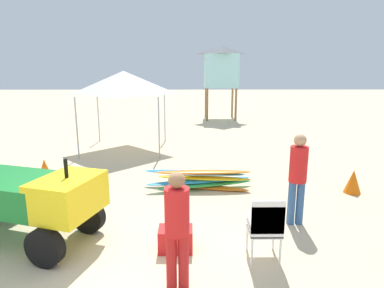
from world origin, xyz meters
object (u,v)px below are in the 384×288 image
(lifeguard_tower, at_px, (221,66))
(traffic_cone_near, at_px, (45,169))
(traffic_cone_far, at_px, (353,181))
(cooler_box, at_px, (176,239))
(utility_cart, at_px, (27,197))
(popup_canopy, at_px, (124,82))
(surfboard_pile, at_px, (201,179))
(lifeguard_near_center, at_px, (177,224))
(stacked_plastic_chairs, at_px, (266,224))
(lifeguard_near_left, at_px, (298,173))

(lifeguard_tower, relative_size, traffic_cone_near, 7.45)
(traffic_cone_far, relative_size, cooler_box, 1.02)
(utility_cart, bearing_deg, cooler_box, -7.47)
(lifeguard_tower, bearing_deg, popup_canopy, -118.92)
(cooler_box, bearing_deg, surfboard_pile, 79.67)
(cooler_box, bearing_deg, utility_cart, 172.53)
(lifeguard_near_center, height_order, traffic_cone_near, lifeguard_near_center)
(popup_canopy, bearing_deg, surfboard_pile, -58.21)
(stacked_plastic_chairs, bearing_deg, lifeguard_tower, 87.51)
(surfboard_pile, xyz_separation_m, traffic_cone_far, (3.52, -0.31, 0.04))
(lifeguard_near_center, height_order, cooler_box, lifeguard_near_center)
(lifeguard_near_center, height_order, lifeguard_tower, lifeguard_tower)
(surfboard_pile, bearing_deg, lifeguard_near_left, -48.20)
(utility_cart, height_order, traffic_cone_near, utility_cart)
(stacked_plastic_chairs, relative_size, traffic_cone_near, 1.89)
(utility_cart, xyz_separation_m, stacked_plastic_chairs, (3.80, -0.64, -0.18))
(lifeguard_tower, xyz_separation_m, cooler_box, (-1.98, -14.18, -2.72))
(utility_cart, xyz_separation_m, lifeguard_near_center, (2.51, -1.26, 0.13))
(popup_canopy, height_order, traffic_cone_near, popup_canopy)
(utility_cart, bearing_deg, surfboard_pile, 39.99)
(stacked_plastic_chairs, height_order, surfboard_pile, stacked_plastic_chairs)
(lifeguard_near_left, bearing_deg, surfboard_pile, 131.80)
(lifeguard_near_center, distance_m, cooler_box, 1.20)
(lifeguard_near_center, xyz_separation_m, traffic_cone_far, (3.97, 3.44, -0.64))
(stacked_plastic_chairs, bearing_deg, lifeguard_near_center, -154.08)
(popup_canopy, relative_size, lifeguard_tower, 0.68)
(surfboard_pile, xyz_separation_m, cooler_box, (-0.51, -2.81, -0.05))
(lifeguard_near_left, distance_m, traffic_cone_far, 2.52)
(surfboard_pile, distance_m, popup_canopy, 5.27)
(utility_cart, distance_m, lifeguard_near_center, 2.82)
(utility_cart, xyz_separation_m, surfboard_pile, (2.96, 2.48, -0.55))
(utility_cart, relative_size, surfboard_pile, 1.04)
(lifeguard_near_left, xyz_separation_m, popup_canopy, (-4.23, 5.99, 1.37))
(lifeguard_near_center, relative_size, lifeguard_tower, 0.40)
(stacked_plastic_chairs, height_order, popup_canopy, popup_canopy)
(cooler_box, bearing_deg, stacked_plastic_chairs, -13.10)
(surfboard_pile, distance_m, lifeguard_near_center, 3.84)
(lifeguard_tower, xyz_separation_m, traffic_cone_far, (2.05, -11.69, -2.63))
(traffic_cone_near, bearing_deg, lifeguard_near_left, -24.61)
(utility_cart, bearing_deg, stacked_plastic_chairs, -9.49)
(traffic_cone_far, bearing_deg, stacked_plastic_chairs, -133.58)
(lifeguard_near_left, bearing_deg, utility_cart, -172.65)
(stacked_plastic_chairs, xyz_separation_m, cooler_box, (-1.35, 0.32, -0.42))
(lifeguard_near_center, relative_size, popup_canopy, 0.59)
(surfboard_pile, xyz_separation_m, traffic_cone_near, (-4.07, 0.75, 0.03))
(utility_cart, xyz_separation_m, cooler_box, (2.45, -0.32, -0.60))
(surfboard_pile, relative_size, lifeguard_tower, 0.66)
(traffic_cone_far, bearing_deg, traffic_cone_near, 172.05)
(utility_cart, bearing_deg, popup_canopy, 86.37)
(lifeguard_tower, bearing_deg, lifeguard_near_left, -89.08)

